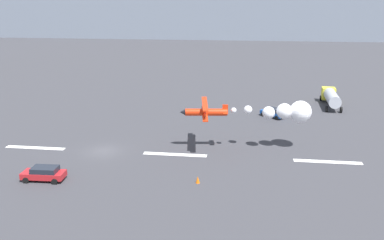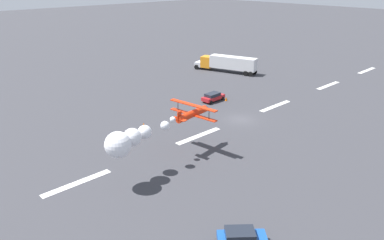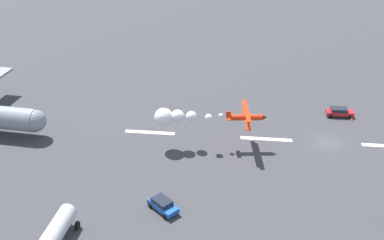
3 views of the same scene
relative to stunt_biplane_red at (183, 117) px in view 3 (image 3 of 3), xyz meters
The scene contains 8 objects.
ground_plane 22.71m from the stunt_biplane_red, behind, with size 440.00×440.00×0.00m, color #38383D.
runway_stripe_3 14.04m from the stunt_biplane_red, 164.05° to the right, with size 8.00×0.90×0.01m, color white.
runway_stripe_4 8.55m from the stunt_biplane_red, 31.35° to the right, with size 8.00×0.90×0.01m, color white.
stunt_biplane_red is the anchor object (origin of this frame).
followme_car_yellow 28.59m from the stunt_biplane_red, 152.97° to the right, with size 4.56×2.16×1.52m.
airport_staff_sedan 15.68m from the stunt_biplane_red, 87.82° to the left, with size 4.27×4.05×1.52m.
traffic_cone_near 29.69m from the stunt_biplane_red, 157.24° to the right, with size 0.44×0.44×0.75m, color orange.
traffic_cone_far 15.15m from the stunt_biplane_red, 127.71° to the right, with size 0.44×0.44×0.75m, color orange.
Camera 3 is at (13.92, 61.71, 36.06)m, focal length 42.29 mm.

